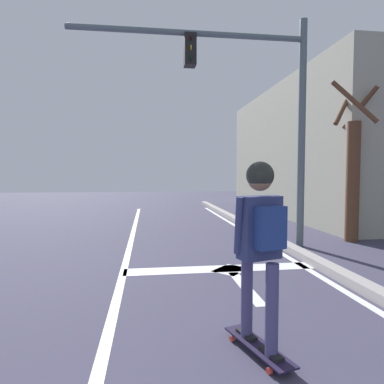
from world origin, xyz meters
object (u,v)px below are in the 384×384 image
skater (261,231)px  roadside_tree (353,172)px  traffic_signal_mast (250,91)px  skateboard (258,347)px

skater → roadside_tree: (3.82, 4.47, 0.52)m
traffic_signal_mast → skateboard: bearing=-106.2°
skater → traffic_signal_mast: size_ratio=0.33×
skateboard → traffic_signal_mast: bearing=73.8°
skater → roadside_tree: bearing=49.5°
skateboard → traffic_signal_mast: traffic_signal_mast is taller
skateboard → skater: 1.05m
skateboard → roadside_tree: bearing=49.4°
skater → traffic_signal_mast: 4.87m
traffic_signal_mast → roadside_tree: traffic_signal_mast is taller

